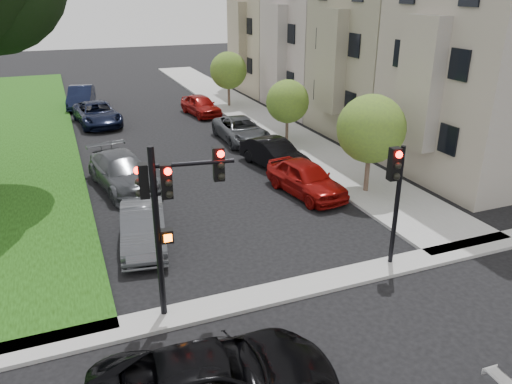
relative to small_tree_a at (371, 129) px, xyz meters
name	(u,v)px	position (x,y,z in m)	size (l,w,h in m)	color
ground	(328,331)	(-6.20, -7.68, -2.85)	(140.00, 140.00, 0.00)	black
grass_strip	(4,133)	(-15.20, 16.32, -2.79)	(8.00, 44.00, 0.12)	#17340A
sidewalk_right	(245,111)	(0.55, 16.32, -2.79)	(3.50, 44.00, 0.12)	#A3A3A3
sidewalk_cross	(294,289)	(-6.20, -5.68, -2.79)	(60.00, 1.00, 0.12)	#A3A3A3
house_a	(498,21)	(6.25, 0.32, 4.08)	(7.70, 7.55, 15.97)	#A7A7A7
house_b	(392,13)	(6.25, 7.82, 4.08)	(7.70, 7.55, 15.97)	gray
house_c	(326,8)	(6.25, 15.32, 4.08)	(7.70, 7.55, 15.97)	#ABABAB
house_d	(281,5)	(6.25, 22.82, 4.08)	(7.70, 7.55, 15.97)	#7C725B
small_tree_a	(371,129)	(0.00, 0.00, 0.00)	(2.86, 2.86, 4.28)	brown
small_tree_b	(287,102)	(0.00, 8.07, -0.45)	(2.40, 2.40, 3.60)	brown
small_tree_c	(228,71)	(0.00, 18.18, -0.18)	(2.68, 2.68, 4.02)	brown
traffic_signal_main	(170,202)	(-9.62, -5.45, 0.47)	(2.36, 0.62, 4.81)	black
traffic_signal_secondary	(395,185)	(-2.82, -5.49, -0.07)	(0.51, 0.41, 3.98)	black
car_cross_near	(216,382)	(-9.65, -9.07, -2.13)	(2.39, 5.19, 1.44)	black
car_parked_0	(306,178)	(-2.50, 0.82, -2.11)	(1.74, 4.33, 1.47)	maroon
car_parked_1	(274,154)	(-2.36, 4.50, -2.15)	(1.48, 4.24, 1.40)	black
car_parked_2	(241,130)	(-2.31, 9.34, -2.17)	(2.27, 4.91, 1.37)	#3F4247
car_parked_3	(201,105)	(-2.67, 16.43, -2.15)	(1.66, 4.13, 1.41)	maroon
car_parked_5	(143,228)	(-9.77, -1.25, -2.17)	(1.44, 4.12, 1.36)	#3F4247
car_parked_6	(123,172)	(-9.65, 4.48, -2.09)	(2.13, 5.23, 1.52)	#3F4247
car_parked_8	(97,114)	(-9.61, 16.36, -2.12)	(2.42, 5.25, 1.46)	black
car_parked_9	(81,97)	(-10.20, 22.08, -2.07)	(1.65, 4.73, 1.56)	black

